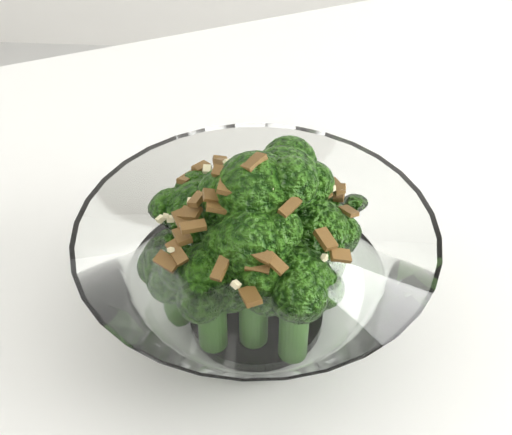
{
  "coord_description": "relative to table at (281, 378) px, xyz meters",
  "views": [
    {
      "loc": [
        -0.1,
        -0.26,
        1.16
      ],
      "look_at": [
        -0.12,
        0.09,
        0.84
      ],
      "focal_mm": 55.0,
      "sensor_mm": 36.0,
      "label": 1
    }
  ],
  "objects": [
    {
      "name": "broccoli_dish",
      "position": [
        -0.02,
        -0.0,
        0.12
      ],
      "size": [
        0.22,
        0.22,
        0.14
      ],
      "color": "white",
      "rests_on": "table"
    },
    {
      "name": "table",
      "position": [
        0.0,
        0.0,
        0.0
      ],
      "size": [
        1.42,
        1.22,
        0.75
      ],
      "color": "white",
      "rests_on": "ground"
    }
  ]
}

